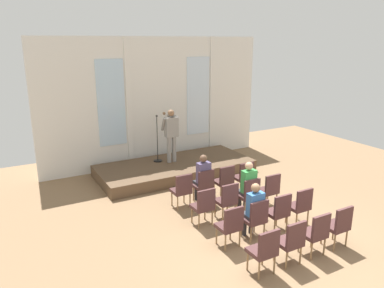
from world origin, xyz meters
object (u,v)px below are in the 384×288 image
(audience_r2_c1, at_px, (254,208))
(chair_r3_c1, at_px, (291,240))
(speaker, at_px, (171,132))
(chair_r0_c3, at_px, (244,175))
(chair_r0_c1, at_px, (204,184))
(chair_r1_c2, at_px, (249,193))
(audience_r0_c1, at_px, (203,176))
(chair_r0_c0, at_px, (182,189))
(chair_r0_c2, at_px, (225,180))
(chair_r2_c1, at_px, (256,217))
(chair_r3_c2, at_px, (316,232))
(chair_r2_c0, at_px, (231,224))
(chair_r2_c3, at_px, (300,204))
(chair_r3_c0, at_px, (265,249))
(chair_r1_c0, at_px, (204,204))
(chair_r3_c3, at_px, (339,224))
(chair_r2_c2, at_px, (279,210))
(audience_r1_c2, at_px, (247,185))
(chair_r1_c3, at_px, (269,188))
(chair_r1_c1, at_px, (227,199))
(mic_stand, at_px, (158,151))

(audience_r2_c1, height_order, chair_r3_c1, audience_r2_c1)
(speaker, bearing_deg, chair_r0_c3, -68.04)
(chair_r0_c1, height_order, chair_r1_c2, same)
(audience_r0_c1, height_order, chair_r3_c1, audience_r0_c1)
(chair_r0_c0, height_order, audience_r0_c1, audience_r0_c1)
(chair_r0_c2, xyz_separation_m, chair_r2_c1, (-0.66, -2.18, 0.00))
(chair_r0_c2, distance_m, chair_r3_c2, 3.26)
(chair_r0_c2, xyz_separation_m, audience_r2_c1, (-0.66, -2.09, 0.18))
(chair_r2_c0, relative_size, chair_r2_c3, 1.00)
(chair_r1_c2, relative_size, chair_r3_c0, 1.00)
(chair_r0_c0, xyz_separation_m, chair_r1_c0, (0.00, -1.09, 0.00))
(audience_r0_c1, bearing_deg, chair_r1_c0, -119.35)
(chair_r2_c1, relative_size, chair_r3_c3, 1.00)
(chair_r2_c2, distance_m, chair_r3_c1, 1.27)
(chair_r3_c0, height_order, chair_r3_c3, same)
(chair_r0_c1, xyz_separation_m, audience_r2_c1, (0.00, -2.09, 0.18))
(audience_r1_c2, xyz_separation_m, audience_r2_c1, (-0.66, -1.08, -0.03))
(chair_r0_c3, bearing_deg, chair_r0_c2, 180.00)
(chair_r0_c0, xyz_separation_m, chair_r3_c3, (1.97, -3.26, 0.00))
(chair_r3_c3, bearing_deg, chair_r1_c3, 90.00)
(audience_r1_c2, height_order, chair_r3_c1, audience_r1_c2)
(chair_r2_c3, bearing_deg, chair_r3_c3, -90.00)
(audience_r0_c1, xyz_separation_m, chair_r1_c1, (0.00, -1.17, -0.20))
(chair_r1_c1, bearing_deg, chair_r3_c1, -90.00)
(chair_r1_c0, distance_m, chair_r1_c2, 1.31)
(audience_r2_c1, distance_m, chair_r3_c0, 1.35)
(speaker, relative_size, chair_r1_c2, 1.85)
(audience_r1_c2, xyz_separation_m, chair_r1_c3, (0.66, -0.08, -0.21))
(chair_r1_c0, relative_size, chair_r2_c2, 1.00)
(chair_r1_c1, relative_size, chair_r3_c3, 1.00)
(chair_r0_c0, height_order, chair_r3_c3, same)
(chair_r2_c2, bearing_deg, chair_r1_c3, 58.86)
(chair_r2_c3, bearing_deg, chair_r2_c1, 180.00)
(speaker, bearing_deg, chair_r3_c2, -86.31)
(chair_r0_c0, bearing_deg, mic_stand, 78.68)
(chair_r0_c1, distance_m, chair_r1_c3, 1.71)
(chair_r0_c0, height_order, chair_r3_c0, same)
(chair_r0_c3, relative_size, chair_r2_c2, 1.00)
(audience_r2_c1, bearing_deg, chair_r0_c1, 90.00)
(chair_r1_c1, bearing_deg, chair_r2_c2, -58.86)
(audience_r2_c1, bearing_deg, chair_r0_c3, 57.87)
(audience_r0_c1, relative_size, audience_r1_c2, 0.99)
(audience_r0_c1, xyz_separation_m, chair_r1_c3, (1.31, -1.17, -0.20))
(audience_r0_c1, distance_m, chair_r0_c3, 1.33)
(mic_stand, distance_m, chair_r1_c3, 4.16)
(chair_r2_c3, bearing_deg, audience_r2_c1, 176.39)
(audience_r0_c1, xyz_separation_m, chair_r1_c0, (-0.66, -1.17, -0.20))
(mic_stand, bearing_deg, chair_r1_c2, -79.17)
(chair_r1_c2, bearing_deg, chair_r3_c1, -106.81)
(chair_r0_c2, xyz_separation_m, chair_r3_c2, (0.00, -3.26, 0.00))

